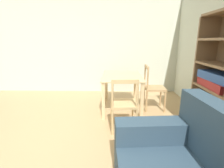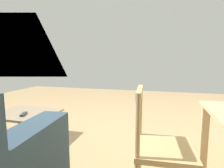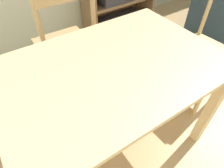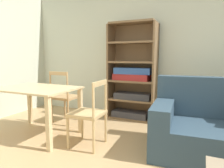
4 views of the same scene
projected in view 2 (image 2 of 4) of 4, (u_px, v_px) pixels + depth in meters
The scene contains 4 objects.
ground_plane at pixel (93, 137), 2.59m from camera, with size 8.47×8.47×0.00m, color tan.
coffee_table at pixel (26, 116), 2.54m from camera, with size 0.85×0.65×0.37m.
tv_remote at pixel (24, 114), 2.42m from camera, with size 0.05×0.17×0.02m, color #2D2D38.
dining_chair_facing_couch at pixel (160, 148), 1.32m from camera, with size 0.44×0.44×0.90m.
Camera 2 is at (-0.90, 2.31, 1.10)m, focal length 28.46 mm.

